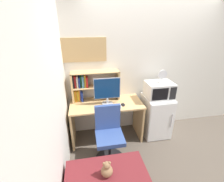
% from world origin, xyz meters
% --- Properties ---
extents(wall_back, '(6.40, 0.04, 2.60)m').
position_xyz_m(wall_back, '(0.40, 0.02, 1.30)').
color(wall_back, silver).
rests_on(wall_back, ground_plane).
extents(wall_left, '(0.04, 4.40, 2.60)m').
position_xyz_m(wall_left, '(-1.62, -1.60, 1.30)').
color(wall_left, silver).
rests_on(wall_left, ground_plane).
extents(desk, '(1.32, 0.61, 0.77)m').
position_xyz_m(desk, '(-0.89, -0.30, 0.54)').
color(desk, tan).
rests_on(desk, ground_plane).
extents(hutch_bookshelf, '(0.87, 0.22, 0.55)m').
position_xyz_m(hutch_bookshelf, '(-1.19, -0.10, 1.08)').
color(hutch_bookshelf, tan).
rests_on(hutch_bookshelf, desk).
extents(monitor, '(0.47, 0.20, 0.49)m').
position_xyz_m(monitor, '(-0.88, -0.33, 1.05)').
color(monitor, '#B7B7BC').
rests_on(monitor, desk).
extents(keyboard, '(0.43, 0.14, 0.02)m').
position_xyz_m(keyboard, '(-0.87, -0.46, 0.78)').
color(keyboard, silver).
rests_on(keyboard, desk).
extents(computer_mouse, '(0.07, 0.11, 0.03)m').
position_xyz_m(computer_mouse, '(-0.61, -0.43, 0.79)').
color(computer_mouse, black).
rests_on(computer_mouse, desk).
extents(mini_fridge, '(0.51, 0.56, 0.83)m').
position_xyz_m(mini_fridge, '(0.10, -0.33, 0.41)').
color(mini_fridge, white).
rests_on(mini_fridge, ground_plane).
extents(microwave, '(0.49, 0.39, 0.29)m').
position_xyz_m(microwave, '(0.10, -0.33, 0.97)').
color(microwave, silver).
rests_on(microwave, mini_fridge).
extents(desk_fan, '(0.16, 0.11, 0.24)m').
position_xyz_m(desk_fan, '(0.13, -0.33, 1.25)').
color(desk_fan, silver).
rests_on(desk_fan, microwave).
extents(desk_chair, '(0.49, 0.49, 0.95)m').
position_xyz_m(desk_chair, '(-0.93, -0.84, 0.43)').
color(desk_chair, black).
rests_on(desk_chair, ground_plane).
extents(teddy_bear, '(0.14, 0.14, 0.21)m').
position_xyz_m(teddy_bear, '(-1.07, -1.53, 0.56)').
color(teddy_bear, '#846042').
rests_on(teddy_bear, bed).
extents(wall_corkboard, '(0.79, 0.02, 0.41)m').
position_xyz_m(wall_corkboard, '(-1.23, -0.01, 1.69)').
color(wall_corkboard, tan).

